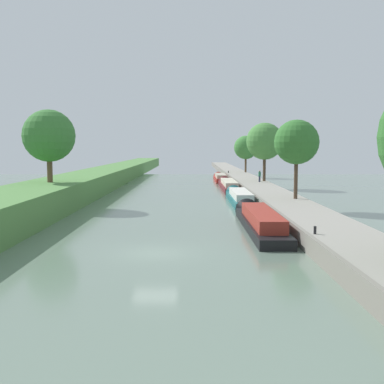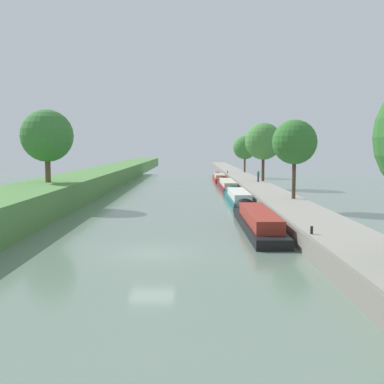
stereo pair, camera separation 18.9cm
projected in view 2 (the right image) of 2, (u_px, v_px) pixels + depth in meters
The scene contains 14 objects.
ground_plane at pixel (153, 253), 27.03m from camera, with size 160.00×160.00×0.00m, color slate.
right_towpath at pixel (347, 244), 26.95m from camera, with size 4.36×260.00×1.08m.
stone_quay at pixel (306, 244), 26.96m from camera, with size 0.25×260.00×1.13m.
narrowboat_black at pixel (258, 220), 35.43m from camera, with size 2.19×15.97×2.21m.
narrowboat_teal at pixel (239, 197), 52.22m from camera, with size 2.10×14.41×2.04m.
narrowboat_maroon at pixel (228, 185), 68.96m from camera, with size 2.06×17.06×1.97m.
narrowboat_red at pixel (221, 178), 85.56m from camera, with size 2.01×13.09×1.91m.
tree_rightbank_midnear at pixel (296, 142), 45.20m from camera, with size 4.24×4.24×7.52m.
tree_rightbank_midfar at pixel (265, 141), 69.13m from camera, with size 5.35×5.35×8.45m.
tree_rightbank_far at pixel (246, 148), 93.83m from camera, with size 4.63×4.63×7.19m.
tree_leftbank_downstream at pixel (49, 136), 47.51m from camera, with size 5.20×5.20×7.24m.
person_walking at pixel (260, 176), 67.85m from camera, with size 0.34×0.34×1.66m.
mooring_bollard_near at pixel (313, 230), 27.01m from camera, with size 0.16×0.16×0.45m.
mooring_bollard_far at pixel (229, 172), 91.20m from camera, with size 0.16×0.16×0.45m.
Camera 2 is at (2.28, -26.59, 5.97)m, focal length 44.73 mm.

